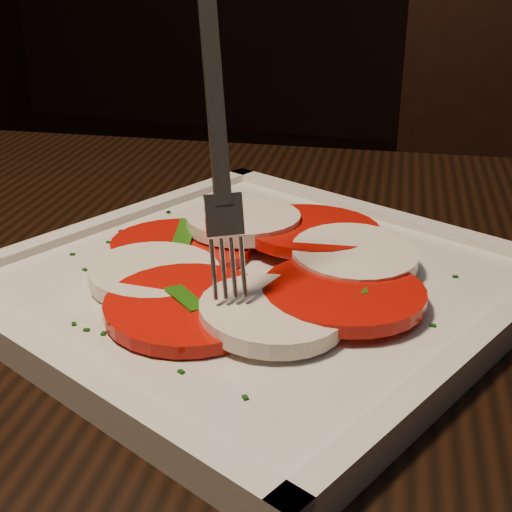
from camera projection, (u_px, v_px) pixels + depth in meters
name	position (u px, v px, depth m)	size (l,w,h in m)	color
table	(334.00, 457.00, 0.48)	(1.29, 0.94, 0.75)	black
plate	(256.00, 287.00, 0.47)	(0.31, 0.31, 0.01)	silver
caprese_salad	(256.00, 265.00, 0.46)	(0.26, 0.25, 0.02)	#C70904
fork	(214.00, 122.00, 0.40)	(0.03, 0.06, 0.18)	white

